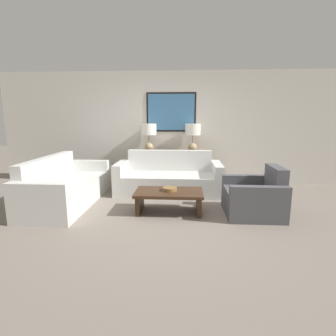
{
  "coord_description": "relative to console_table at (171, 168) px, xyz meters",
  "views": [
    {
      "loc": [
        0.32,
        -4.01,
        1.59
      ],
      "look_at": [
        0.02,
        0.78,
        0.65
      ],
      "focal_mm": 28.0,
      "sensor_mm": 36.0,
      "label": 1
    }
  ],
  "objects": [
    {
      "name": "table_lamp_right",
      "position": [
        0.51,
        0.0,
        0.83
      ],
      "size": [
        0.36,
        0.36,
        0.67
      ],
      "color": "tan",
      "rests_on": "console_table"
    },
    {
      "name": "ground_plane",
      "position": [
        0.0,
        -2.13,
        -0.38
      ],
      "size": [
        20.0,
        20.0,
        0.0
      ],
      "primitive_type": "plane",
      "color": "slate"
    },
    {
      "name": "coffee_table",
      "position": [
        0.08,
        -1.93,
        -0.11
      ],
      "size": [
        1.12,
        0.62,
        0.37
      ],
      "color": "#3D2616",
      "rests_on": "ground_plane"
    },
    {
      "name": "console_table",
      "position": [
        0.0,
        0.0,
        0.0
      ],
      "size": [
        1.51,
        0.39,
        0.76
      ],
      "color": "brown",
      "rests_on": "ground_plane"
    },
    {
      "name": "armchair_near_back_wall",
      "position": [
        1.49,
        -1.93,
        -0.1
      ],
      "size": [
        0.88,
        0.91,
        0.81
      ],
      "color": "#4C4C51",
      "rests_on": "ground_plane"
    },
    {
      "name": "couch_by_back_wall",
      "position": [
        0.0,
        -0.72,
        -0.09
      ],
      "size": [
        2.2,
        0.92,
        0.87
      ],
      "color": "silver",
      "rests_on": "ground_plane"
    },
    {
      "name": "decorative_bowl",
      "position": [
        0.09,
        -1.9,
        0.02
      ],
      "size": [
        0.24,
        0.24,
        0.06
      ],
      "color": "olive",
      "rests_on": "coffee_table"
    },
    {
      "name": "back_wall",
      "position": [
        0.0,
        0.27,
        0.95
      ],
      "size": [
        8.35,
        0.12,
        2.65
      ],
      "color": "beige",
      "rests_on": "ground_plane"
    },
    {
      "name": "couch_by_side",
      "position": [
        -1.87,
        -1.57,
        -0.09
      ],
      "size": [
        0.92,
        2.2,
        0.87
      ],
      "color": "silver",
      "rests_on": "ground_plane"
    },
    {
      "name": "table_lamp_left",
      "position": [
        -0.51,
        0.0,
        0.83
      ],
      "size": [
        0.36,
        0.36,
        0.67
      ],
      "color": "tan",
      "rests_on": "console_table"
    }
  ]
}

